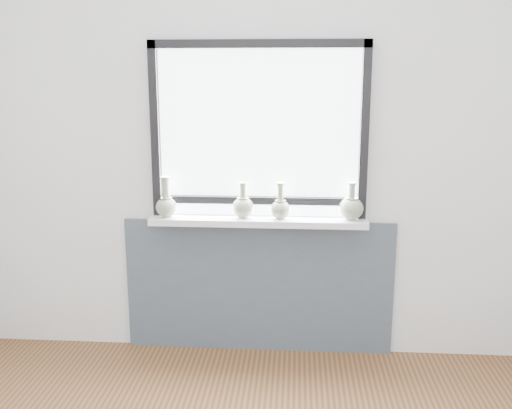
# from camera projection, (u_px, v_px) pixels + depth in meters

# --- Properties ---
(back_wall) EXTENTS (3.60, 0.02, 2.60)m
(back_wall) POSITION_uv_depth(u_px,v_px,m) (259.00, 150.00, 3.47)
(back_wall) COLOR silver
(back_wall) RESTS_ON ground
(apron_panel) EXTENTS (1.70, 0.03, 0.86)m
(apron_panel) POSITION_uv_depth(u_px,v_px,m) (259.00, 287.00, 3.64)
(apron_panel) COLOR #3E4E57
(apron_panel) RESTS_ON ground
(windowsill) EXTENTS (1.32, 0.18, 0.04)m
(windowsill) POSITION_uv_depth(u_px,v_px,m) (258.00, 221.00, 3.47)
(windowsill) COLOR white
(windowsill) RESTS_ON apron_panel
(window) EXTENTS (1.30, 0.06, 1.05)m
(window) POSITION_uv_depth(u_px,v_px,m) (259.00, 128.00, 3.41)
(window) COLOR black
(window) RESTS_ON windowsill
(vase_a) EXTENTS (0.13, 0.13, 0.25)m
(vase_a) POSITION_uv_depth(u_px,v_px,m) (166.00, 204.00, 3.48)
(vase_a) COLOR gray
(vase_a) RESTS_ON windowsill
(vase_b) EXTENTS (0.13, 0.13, 0.22)m
(vase_b) POSITION_uv_depth(u_px,v_px,m) (243.00, 206.00, 3.46)
(vase_b) COLOR gray
(vase_b) RESTS_ON windowsill
(vase_c) EXTENTS (0.12, 0.12, 0.22)m
(vase_c) POSITION_uv_depth(u_px,v_px,m) (280.00, 207.00, 3.44)
(vase_c) COLOR gray
(vase_c) RESTS_ON windowsill
(vase_d) EXTENTS (0.15, 0.15, 0.23)m
(vase_d) POSITION_uv_depth(u_px,v_px,m) (351.00, 207.00, 3.41)
(vase_d) COLOR gray
(vase_d) RESTS_ON windowsill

